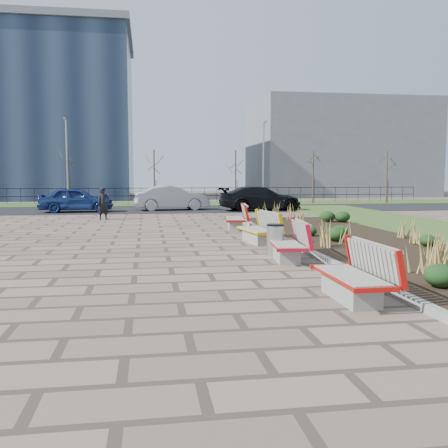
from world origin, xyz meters
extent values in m
plane|color=#786552|center=(0.00, 0.00, 0.00)|extent=(120.00, 120.00, 0.00)
cube|color=black|center=(6.25, 5.00, 0.05)|extent=(4.50, 18.00, 0.10)
cube|color=gray|center=(3.92, 5.00, 0.07)|extent=(0.16, 18.00, 0.15)
cube|color=#33511E|center=(0.00, 28.00, 0.02)|extent=(80.00, 5.00, 0.04)
cube|color=black|center=(0.00, 22.00, 0.01)|extent=(80.00, 7.00, 0.02)
cylinder|color=#B2B2B7|center=(2.89, 2.89, 0.43)|extent=(0.46, 0.46, 0.86)
imported|color=black|center=(-2.68, 15.04, 0.80)|extent=(0.67, 0.54, 1.60)
imported|color=navy|center=(-4.69, 20.35, 0.76)|extent=(4.39, 1.93, 1.47)
imported|color=#96989D|center=(1.00, 21.26, 0.78)|extent=(4.78, 2.19, 1.52)
imported|color=black|center=(6.43, 20.12, 0.76)|extent=(5.30, 2.52, 1.49)
cube|color=slate|center=(20.00, 42.00, 5.00)|extent=(18.00, 12.00, 10.00)
camera|label=1|loc=(-0.53, -10.17, 2.21)|focal=40.00mm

